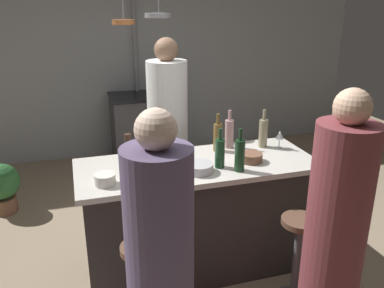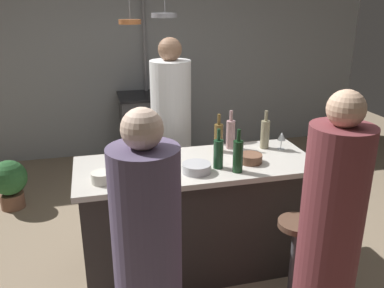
# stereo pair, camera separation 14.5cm
# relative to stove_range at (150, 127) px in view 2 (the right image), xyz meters

# --- Properties ---
(ground_plane) EXTENTS (9.00, 9.00, 0.00)m
(ground_plane) POSITION_rel_stove_range_xyz_m (0.00, -2.45, -0.45)
(ground_plane) COLOR gray
(back_wall) EXTENTS (6.40, 0.16, 2.60)m
(back_wall) POSITION_rel_stove_range_xyz_m (0.00, 0.40, 0.85)
(back_wall) COLOR #9EA3A8
(back_wall) RESTS_ON ground_plane
(kitchen_island) EXTENTS (1.80, 0.72, 0.90)m
(kitchen_island) POSITION_rel_stove_range_xyz_m (0.00, -2.45, 0.01)
(kitchen_island) COLOR #332D2B
(kitchen_island) RESTS_ON ground_plane
(stove_range) EXTENTS (0.80, 0.64, 0.89)m
(stove_range) POSITION_rel_stove_range_xyz_m (0.00, 0.00, 0.00)
(stove_range) COLOR #47474C
(stove_range) RESTS_ON ground_plane
(chef) EXTENTS (0.37, 0.37, 1.75)m
(chef) POSITION_rel_stove_range_xyz_m (-0.03, -1.62, 0.37)
(chef) COLOR white
(chef) RESTS_ON ground_plane
(bar_stool_left) EXTENTS (0.28, 0.28, 0.68)m
(bar_stool_left) POSITION_rel_stove_range_xyz_m (-0.55, -3.07, -0.07)
(bar_stool_left) COLOR #4C4C51
(bar_stool_left) RESTS_ON ground_plane
(guest_left) EXTENTS (0.34, 0.34, 1.61)m
(guest_left) POSITION_rel_stove_range_xyz_m (-0.52, -3.45, 0.30)
(guest_left) COLOR #594C6B
(guest_left) RESTS_ON ground_plane
(bar_stool_right) EXTENTS (0.28, 0.28, 0.68)m
(bar_stool_right) POSITION_rel_stove_range_xyz_m (0.52, -3.07, -0.07)
(bar_stool_right) COLOR #4C4C51
(bar_stool_right) RESTS_ON ground_plane
(guest_right) EXTENTS (0.35, 0.35, 1.63)m
(guest_right) POSITION_rel_stove_range_xyz_m (0.51, -3.44, 0.31)
(guest_right) COLOR brown
(guest_right) RESTS_ON ground_plane
(overhead_pot_rack) EXTENTS (0.59, 1.42, 2.17)m
(overhead_pot_rack) POSITION_rel_stove_range_xyz_m (-0.05, -0.44, 1.18)
(overhead_pot_rack) COLOR gray
(overhead_pot_rack) RESTS_ON ground_plane
(potted_plant) EXTENTS (0.36, 0.36, 0.52)m
(potted_plant) POSITION_rel_stove_range_xyz_m (-1.62, -1.04, -0.15)
(potted_plant) COLOR brown
(potted_plant) RESTS_ON ground_plane
(pepper_mill) EXTENTS (0.05, 0.05, 0.21)m
(pepper_mill) POSITION_rel_stove_range_xyz_m (-0.49, -2.24, 0.56)
(pepper_mill) COLOR #382319
(pepper_mill) RESTS_ON kitchen_island
(wine_bottle_rose) EXTENTS (0.07, 0.07, 0.32)m
(wine_bottle_rose) POSITION_rel_stove_range_xyz_m (0.35, -2.20, 0.58)
(wine_bottle_rose) COLOR #B78C8E
(wine_bottle_rose) RESTS_ON kitchen_island
(wine_bottle_red) EXTENTS (0.07, 0.07, 0.32)m
(wine_bottle_red) POSITION_rel_stove_range_xyz_m (0.24, -2.67, 0.58)
(wine_bottle_red) COLOR #143319
(wine_bottle_red) RESTS_ON kitchen_island
(wine_bottle_white) EXTENTS (0.07, 0.07, 0.32)m
(wine_bottle_white) POSITION_rel_stove_range_xyz_m (0.62, -2.27, 0.58)
(wine_bottle_white) COLOR gray
(wine_bottle_white) RESTS_ON kitchen_island
(wine_bottle_green) EXTENTS (0.07, 0.07, 0.30)m
(wine_bottle_green) POSITION_rel_stove_range_xyz_m (0.13, -2.57, 0.57)
(wine_bottle_green) COLOR #193D23
(wine_bottle_green) RESTS_ON kitchen_island
(wine_bottle_amber) EXTENTS (0.07, 0.07, 0.31)m
(wine_bottle_amber) POSITION_rel_stove_range_xyz_m (0.23, -2.24, 0.57)
(wine_bottle_amber) COLOR brown
(wine_bottle_amber) RESTS_ON kitchen_island
(wine_glass_near_left_guest) EXTENTS (0.07, 0.07, 0.15)m
(wine_glass_near_left_guest) POSITION_rel_stove_range_xyz_m (0.74, -2.33, 0.56)
(wine_glass_near_left_guest) COLOR silver
(wine_glass_near_left_guest) RESTS_ON kitchen_island
(wine_glass_by_chef) EXTENTS (0.07, 0.07, 0.15)m
(wine_glass_by_chef) POSITION_rel_stove_range_xyz_m (-0.49, -2.49, 0.56)
(wine_glass_by_chef) COLOR silver
(wine_glass_by_chef) RESTS_ON kitchen_island
(mixing_bowl_wooden) EXTENTS (0.17, 0.17, 0.07)m
(mixing_bowl_wooden) POSITION_rel_stove_range_xyz_m (0.39, -2.54, 0.49)
(mixing_bowl_wooden) COLOR brown
(mixing_bowl_wooden) RESTS_ON kitchen_island
(mixing_bowl_steel) EXTENTS (0.21, 0.21, 0.06)m
(mixing_bowl_steel) POSITION_rel_stove_range_xyz_m (-0.05, -2.61, 0.49)
(mixing_bowl_steel) COLOR #B7B7BC
(mixing_bowl_steel) RESTS_ON kitchen_island
(mixing_bowl_ceramic) EXTENTS (0.14, 0.14, 0.07)m
(mixing_bowl_ceramic) POSITION_rel_stove_range_xyz_m (-0.70, -2.63, 0.49)
(mixing_bowl_ceramic) COLOR silver
(mixing_bowl_ceramic) RESTS_ON kitchen_island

